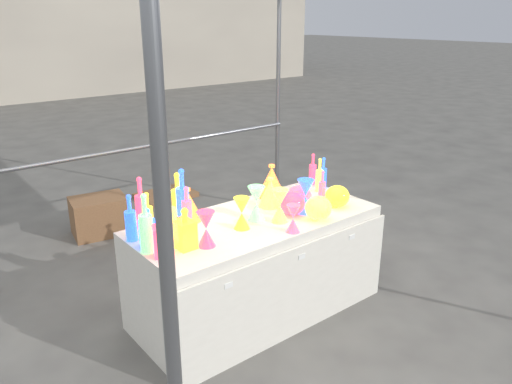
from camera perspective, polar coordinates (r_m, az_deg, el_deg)
ground at (r=3.91m, az=0.00°, el=-13.23°), size 80.00×80.00×0.00m
display_table at (r=3.72m, az=0.09°, el=-8.43°), size 1.84×0.83×0.75m
cardboard_box_closed at (r=5.32m, az=-17.45°, el=-2.61°), size 0.59×0.47×0.39m
cardboard_box_flat at (r=6.24m, az=-10.27°, el=-0.34°), size 0.68×0.49×0.06m
bottle_0 at (r=3.55m, az=-8.93°, el=-0.42°), size 0.10×0.10×0.34m
bottle_1 at (r=3.27m, az=-14.17°, el=-2.85°), size 0.09×0.09×0.31m
bottle_2 at (r=3.43m, az=-13.02°, el=-1.21°), size 0.09×0.09×0.37m
bottle_3 at (r=3.46m, az=-7.91°, el=-1.49°), size 0.08×0.08×0.27m
bottle_4 at (r=3.22m, az=-9.82°, el=-2.55°), size 0.10×0.10×0.34m
bottle_5 at (r=3.07m, az=-12.50°, el=-3.50°), size 0.09×0.09×0.38m
bottle_6 at (r=3.38m, az=-12.29°, el=-2.25°), size 0.09×0.09×0.28m
bottle_7 at (r=3.49m, az=-8.41°, el=-0.35°), size 0.09×0.09×0.38m
decanter_0 at (r=3.09m, az=-8.08°, el=-4.14°), size 0.11×0.11×0.27m
decanter_1 at (r=3.03m, az=-10.69°, el=-4.74°), size 0.15×0.15×0.28m
decanter_2 at (r=3.16m, az=-12.30°, el=-4.00°), size 0.13×0.13×0.26m
hourglass_0 at (r=3.12m, az=-5.73°, el=-4.22°), size 0.12×0.12×0.23m
hourglass_1 at (r=3.32m, az=4.26°, el=-3.04°), size 0.11×0.11×0.19m
hourglass_2 at (r=3.47m, az=2.74°, el=-1.56°), size 0.14×0.14×0.24m
hourglass_3 at (r=3.50m, az=0.05°, el=-1.29°), size 0.14×0.14×0.25m
hourglass_4 at (r=3.36m, az=-1.64°, el=-2.44°), size 0.14×0.14×0.22m
hourglass_5 at (r=3.64m, az=5.67°, el=-0.49°), size 0.15×0.15×0.25m
globe_0 at (r=3.80m, az=9.26°, el=-0.63°), size 0.20×0.20×0.15m
globe_1 at (r=3.54m, az=7.13°, el=-1.99°), size 0.22×0.22×0.15m
globe_2 at (r=3.62m, az=4.18°, el=-1.45°), size 0.21×0.21×0.15m
globe_3 at (r=3.74m, az=4.92°, el=-0.71°), size 0.19×0.19×0.15m
lampshade_0 at (r=3.53m, az=-7.78°, el=-1.37°), size 0.25×0.25×0.24m
lampshade_1 at (r=3.95m, az=1.80°, el=1.30°), size 0.26×0.26×0.26m
lampshade_3 at (r=3.76m, az=1.68°, el=0.03°), size 0.19×0.19×0.23m
bottle_8 at (r=4.19m, az=7.71°, el=2.20°), size 0.08×0.08×0.26m
bottle_9 at (r=4.27m, az=6.50°, el=2.64°), size 0.06×0.06×0.27m
bottle_10 at (r=3.88m, az=7.55°, el=0.68°), size 0.06×0.06×0.25m
bottle_11 at (r=4.10m, az=7.27°, el=1.97°), size 0.07×0.07×0.28m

